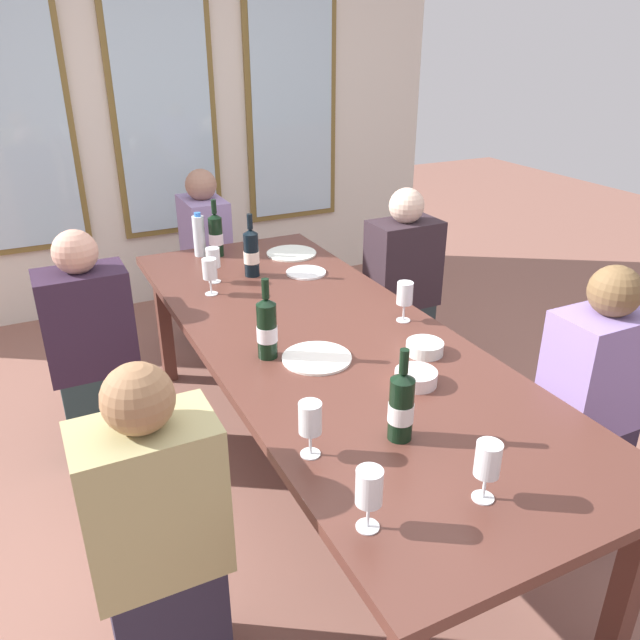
% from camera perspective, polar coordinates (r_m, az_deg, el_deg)
% --- Properties ---
extents(ground_plane, '(12.00, 12.00, 0.00)m').
position_cam_1_polar(ground_plane, '(2.94, 0.36, -14.41)').
color(ground_plane, '#8D5C4E').
extents(back_wall_with_windows, '(4.18, 0.10, 2.90)m').
position_cam_1_polar(back_wall_with_windows, '(4.65, -14.22, 19.05)').
color(back_wall_with_windows, silver).
rests_on(back_wall_with_windows, ground).
extents(dining_table, '(0.98, 2.64, 0.74)m').
position_cam_1_polar(dining_table, '(2.57, 0.40, -2.63)').
color(dining_table, '#562E26').
rests_on(dining_table, ground).
extents(white_plate_0, '(0.27, 0.27, 0.01)m').
position_cam_1_polar(white_plate_0, '(3.48, -2.61, 6.09)').
color(white_plate_0, white).
rests_on(white_plate_0, dining_table).
extents(white_plate_1, '(0.20, 0.20, 0.01)m').
position_cam_1_polar(white_plate_1, '(3.19, -1.28, 4.35)').
color(white_plate_1, white).
rests_on(white_plate_1, dining_table).
extents(white_plate_2, '(0.26, 0.26, 0.01)m').
position_cam_1_polar(white_plate_2, '(2.36, -0.30, -3.46)').
color(white_plate_2, white).
rests_on(white_plate_2, dining_table).
extents(wine_bottle_0, '(0.08, 0.08, 0.31)m').
position_cam_1_polar(wine_bottle_0, '(3.46, -9.46, 7.66)').
color(wine_bottle_0, black).
rests_on(wine_bottle_0, dining_table).
extents(wine_bottle_1, '(0.08, 0.08, 0.30)m').
position_cam_1_polar(wine_bottle_1, '(1.88, 7.40, -7.74)').
color(wine_bottle_1, black).
rests_on(wine_bottle_1, dining_table).
extents(wine_bottle_2, '(0.08, 0.08, 0.32)m').
position_cam_1_polar(wine_bottle_2, '(3.14, -6.27, 6.12)').
color(wine_bottle_2, black).
rests_on(wine_bottle_2, dining_table).
extents(wine_bottle_3, '(0.08, 0.08, 0.31)m').
position_cam_1_polar(wine_bottle_3, '(2.33, -4.86, -0.71)').
color(wine_bottle_3, black).
rests_on(wine_bottle_3, dining_table).
extents(tasting_bowl_0, '(0.15, 0.15, 0.05)m').
position_cam_1_polar(tasting_bowl_0, '(2.21, 8.72, -5.19)').
color(tasting_bowl_0, white).
rests_on(tasting_bowl_0, dining_table).
extents(tasting_bowl_1, '(0.14, 0.14, 0.05)m').
position_cam_1_polar(tasting_bowl_1, '(2.42, 9.51, -2.50)').
color(tasting_bowl_1, white).
rests_on(tasting_bowl_1, dining_table).
extents(water_bottle, '(0.06, 0.06, 0.24)m').
position_cam_1_polar(water_bottle, '(3.48, -10.95, 7.55)').
color(water_bottle, white).
rests_on(water_bottle, dining_table).
extents(wine_glass_0, '(0.07, 0.07, 0.17)m').
position_cam_1_polar(wine_glass_0, '(2.94, -10.01, 4.53)').
color(wine_glass_0, white).
rests_on(wine_glass_0, dining_table).
extents(wine_glass_1, '(0.07, 0.07, 0.17)m').
position_cam_1_polar(wine_glass_1, '(1.79, -0.90, -9.02)').
color(wine_glass_1, white).
rests_on(wine_glass_1, dining_table).
extents(wine_glass_2, '(0.07, 0.07, 0.17)m').
position_cam_1_polar(wine_glass_2, '(2.64, 7.73, 2.34)').
color(wine_glass_2, white).
rests_on(wine_glass_2, dining_table).
extents(wine_glass_3, '(0.07, 0.07, 0.17)m').
position_cam_1_polar(wine_glass_3, '(3.08, -9.70, 5.54)').
color(wine_glass_3, white).
rests_on(wine_glass_3, dining_table).
extents(wine_glass_4, '(0.07, 0.07, 0.17)m').
position_cam_1_polar(wine_glass_4, '(1.57, 4.49, -15.15)').
color(wine_glass_4, white).
rests_on(wine_glass_4, dining_table).
extents(wine_glass_5, '(0.07, 0.07, 0.17)m').
position_cam_1_polar(wine_glass_5, '(1.70, 15.01, -12.39)').
color(wine_glass_5, white).
rests_on(wine_glass_5, dining_table).
extents(seated_person_0, '(0.38, 0.24, 1.11)m').
position_cam_1_polar(seated_person_0, '(3.03, -19.98, -2.98)').
color(seated_person_0, '#283A3C').
rests_on(seated_person_0, ground).
extents(seated_person_1, '(0.38, 0.24, 1.11)m').
position_cam_1_polar(seated_person_1, '(3.57, 7.44, 2.65)').
color(seated_person_1, '#293436').
rests_on(seated_person_1, ground).
extents(seated_person_2, '(0.38, 0.24, 1.11)m').
position_cam_1_polar(seated_person_2, '(1.96, -14.46, -19.20)').
color(seated_person_2, '#2B2639').
rests_on(seated_person_2, ground).
extents(seated_person_3, '(0.38, 0.24, 1.11)m').
position_cam_1_polar(seated_person_3, '(2.68, 23.37, -7.30)').
color(seated_person_3, '#31263D').
rests_on(seated_person_3, ground).
extents(seated_person_4, '(0.24, 0.38, 1.11)m').
position_cam_1_polar(seated_person_4, '(4.07, -10.25, 5.28)').
color(seated_person_4, '#272338').
rests_on(seated_person_4, ground).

